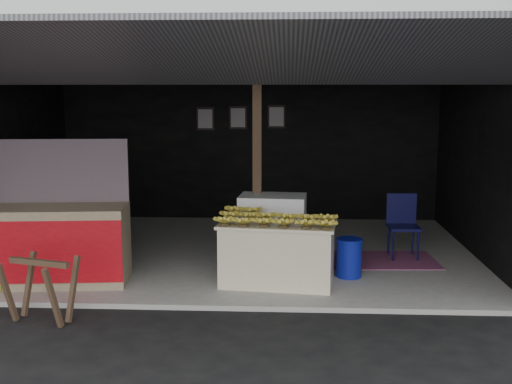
# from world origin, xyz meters

# --- Properties ---
(ground) EXTENTS (80.00, 80.00, 0.00)m
(ground) POSITION_xyz_m (0.00, 0.00, 0.00)
(ground) COLOR black
(ground) RESTS_ON ground
(concrete_slab) EXTENTS (7.00, 5.00, 0.06)m
(concrete_slab) POSITION_xyz_m (0.00, 2.50, 0.03)
(concrete_slab) COLOR gray
(concrete_slab) RESTS_ON ground
(shophouse) EXTENTS (7.40, 7.29, 3.02)m
(shophouse) POSITION_xyz_m (0.00, 2.82, 2.10)
(shophouse) COLOR black
(shophouse) RESTS_ON ground
(banana_table) EXTENTS (1.50, 1.03, 0.77)m
(banana_table) POSITION_xyz_m (0.61, 0.90, 0.45)
(banana_table) COLOR silver
(banana_table) RESTS_ON concrete_slab
(banana_pile) EXTENTS (1.38, 0.92, 0.15)m
(banana_pile) POSITION_xyz_m (0.61, 0.90, 0.91)
(banana_pile) COLOR gold
(banana_pile) RESTS_ON banana_table
(white_crate) EXTENTS (0.92, 0.67, 0.97)m
(white_crate) POSITION_xyz_m (0.52, 1.68, 0.55)
(white_crate) COLOR white
(white_crate) RESTS_ON concrete_slab
(neighbor_stall) EXTENTS (1.78, 0.95, 1.76)m
(neighbor_stall) POSITION_xyz_m (-2.12, 0.79, 0.59)
(neighbor_stall) COLOR #998466
(neighbor_stall) RESTS_ON concrete_slab
(sawhorse) EXTENTS (0.76, 0.75, 0.69)m
(sawhorse) POSITION_xyz_m (-1.86, -0.46, 0.43)
(sawhorse) COLOR brown
(sawhorse) RESTS_ON ground
(water_barrel) EXTENTS (0.32, 0.32, 0.47)m
(water_barrel) POSITION_xyz_m (1.51, 1.21, 0.30)
(water_barrel) COLOR #0D1894
(water_barrel) RESTS_ON concrete_slab
(plastic_chair) EXTENTS (0.44, 0.44, 0.91)m
(plastic_chair) POSITION_xyz_m (2.36, 2.26, 0.59)
(plastic_chair) COLOR black
(plastic_chair) RESTS_ON concrete_slab
(magenta_rug) EXTENTS (1.55, 1.08, 0.01)m
(magenta_rug) POSITION_xyz_m (2.05, 2.03, 0.07)
(magenta_rug) COLOR #791B58
(magenta_rug) RESTS_ON concrete_slab
(picture_frames) EXTENTS (1.62, 0.04, 0.46)m
(picture_frames) POSITION_xyz_m (-0.17, 4.89, 1.93)
(picture_frames) COLOR black
(picture_frames) RESTS_ON shophouse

